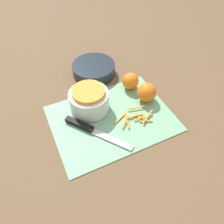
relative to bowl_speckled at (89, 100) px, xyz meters
The scene contains 8 objects.
ground_plane 0.11m from the bowl_speckled, 54.53° to the right, with size 4.00×4.00×0.00m, color brown.
cutting_board 0.11m from the bowl_speckled, 54.53° to the right, with size 0.43×0.32×0.01m.
bowl_speckled is the anchor object (origin of this frame).
bowl_dark 0.21m from the bowl_speckled, 63.80° to the left, with size 0.18×0.18×0.05m.
knife 0.10m from the bowl_speckled, 118.94° to the right, with size 0.17×0.22×0.02m.
orange_left 0.19m from the bowl_speckled, 11.48° to the left, with size 0.07×0.07×0.07m.
orange_right 0.22m from the bowl_speckled, 12.82° to the right, with size 0.07×0.07×0.07m.
peel_pile 0.18m from the bowl_speckled, 40.90° to the right, with size 0.15×0.09×0.01m.
Camera 1 is at (-0.22, -0.46, 0.61)m, focal length 35.00 mm.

